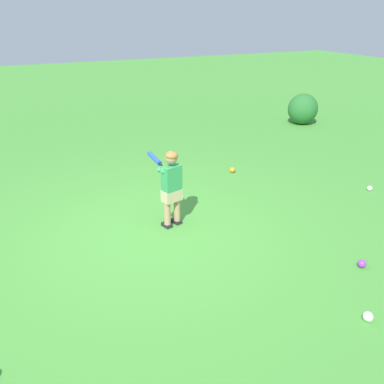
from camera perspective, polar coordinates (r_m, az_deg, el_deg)
name	(u,v)px	position (r m, az deg, el deg)	size (l,w,h in m)	color
ground_plane	(153,235)	(5.64, -5.31, -5.81)	(40.00, 40.00, 0.00)	#479338
child_batter	(170,181)	(5.60, -2.96, 1.46)	(0.78, 0.32, 1.08)	#232328
play_ball_near_batter	(368,317)	(4.54, 22.83, -15.36)	(0.10, 0.10, 0.10)	white
play_ball_midfield	(232,170)	(7.72, 5.51, 3.01)	(0.10, 0.10, 0.10)	orange
play_ball_behind_batter	(370,188)	(7.51, 23.02, 0.46)	(0.09, 0.09, 0.09)	white
play_ball_by_bucket	(362,264)	(5.32, 22.12, -9.01)	(0.10, 0.10, 0.10)	purple
shrub_left_background	(303,109)	(11.34, 14.84, 10.87)	(0.74, 0.77, 0.78)	#286B2D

